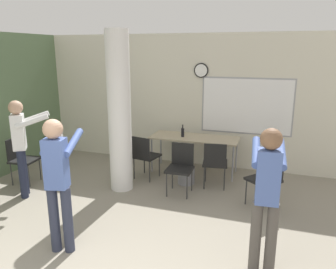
# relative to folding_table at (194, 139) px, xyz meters

# --- Properties ---
(wall_back) EXTENTS (8.00, 0.15, 2.80)m
(wall_back) POSITION_rel_folding_table_xyz_m (-0.11, 0.57, 0.70)
(wall_back) COLOR beige
(wall_back) RESTS_ON ground_plane
(support_pillar) EXTENTS (0.40, 0.40, 2.80)m
(support_pillar) POSITION_rel_folding_table_xyz_m (-1.05, -1.22, 0.70)
(support_pillar) COLOR white
(support_pillar) RESTS_ON ground_plane
(folding_table) EXTENTS (1.77, 0.68, 0.75)m
(folding_table) POSITION_rel_folding_table_xyz_m (0.00, 0.00, 0.00)
(folding_table) COLOR tan
(folding_table) RESTS_ON ground_plane
(bottle_on_table) EXTENTS (0.06, 0.06, 0.25)m
(bottle_on_table) POSITION_rel_folding_table_xyz_m (-0.23, -0.06, 0.15)
(bottle_on_table) COLOR black
(bottle_on_table) RESTS_ON folding_table
(waste_bin) EXTENTS (0.32, 0.32, 0.31)m
(waste_bin) POSITION_rel_folding_table_xyz_m (0.01, -0.64, -0.54)
(waste_bin) COLOR gray
(waste_bin) RESTS_ON ground_plane
(chair_by_left_wall) EXTENTS (0.49, 0.49, 0.87)m
(chair_by_left_wall) POSITION_rel_folding_table_xyz_m (-2.96, -1.58, -0.19)
(chair_by_left_wall) COLOR black
(chair_by_left_wall) RESTS_ON ground_plane
(chair_mid_room) EXTENTS (0.62, 0.62, 0.87)m
(chair_mid_room) POSITION_rel_folding_table_xyz_m (1.48, -1.20, -0.19)
(chair_mid_room) COLOR black
(chair_mid_room) RESTS_ON ground_plane
(chair_table_left) EXTENTS (0.52, 0.52, 0.87)m
(chair_table_left) POSITION_rel_folding_table_xyz_m (-0.82, -0.68, -0.19)
(chair_table_left) COLOR black
(chair_table_left) RESTS_ON ground_plane
(chair_table_front) EXTENTS (0.45, 0.45, 0.87)m
(chair_table_front) POSITION_rel_folding_table_xyz_m (0.02, -1.06, -0.19)
(chair_table_front) COLOR black
(chair_table_front) RESTS_ON ground_plane
(chair_table_right) EXTENTS (0.50, 0.50, 0.87)m
(chair_table_right) POSITION_rel_folding_table_xyz_m (0.56, -0.67, -0.19)
(chair_table_right) COLOR black
(chair_table_right) RESTS_ON ground_plane
(person_watching_back) EXTENTS (0.66, 0.60, 1.67)m
(person_watching_back) POSITION_rel_folding_table_xyz_m (-2.48, -2.04, 0.28)
(person_watching_back) COLOR #1E2338
(person_watching_back) RESTS_ON ground_plane
(person_playing_front) EXTENTS (0.48, 0.66, 1.69)m
(person_playing_front) POSITION_rel_folding_table_xyz_m (-0.89, -3.19, 0.30)
(person_playing_front) COLOR #2D3347
(person_playing_front) RESTS_ON ground_plane
(person_playing_side) EXTENTS (0.40, 0.65, 1.68)m
(person_playing_side) POSITION_rel_folding_table_xyz_m (1.50, -2.81, 0.29)
(person_playing_side) COLOR #514C47
(person_playing_side) RESTS_ON ground_plane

